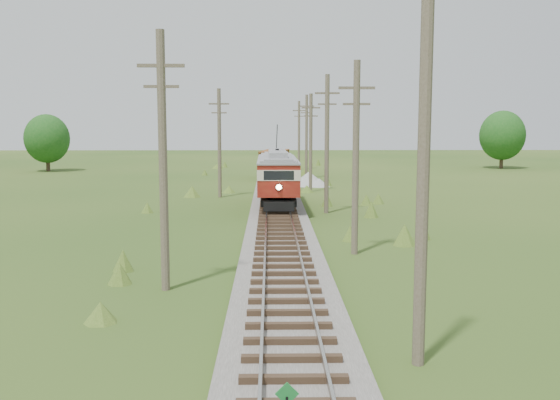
{
  "coord_description": "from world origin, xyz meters",
  "views": [
    {
      "loc": [
        -0.51,
        -9.56,
        5.84
      ],
      "look_at": [
        0.0,
        21.68,
        2.01
      ],
      "focal_mm": 40.0,
      "sensor_mm": 36.0,
      "label": 1
    }
  ],
  "objects": [
    {
      "name": "railbed_main",
      "position": [
        0.0,
        34.0,
        0.19
      ],
      "size": [
        3.6,
        96.0,
        0.57
      ],
      "color": "#605B54",
      "rests_on": "ground"
    },
    {
      "name": "streetcar",
      "position": [
        0.0,
        33.39,
        2.48
      ],
      "size": [
        2.73,
        11.52,
        5.24
      ],
      "rotation": [
        0.0,
        0.0,
        0.01
      ],
      "color": "black",
      "rests_on": "ground"
    },
    {
      "name": "gondola",
      "position": [
        0.0,
        57.49,
        1.89
      ],
      "size": [
        3.45,
        7.67,
        2.46
      ],
      "rotation": [
        0.0,
        0.0,
        -0.14
      ],
      "color": "black",
      "rests_on": "ground"
    },
    {
      "name": "gravel_pile",
      "position": [
        3.33,
        49.16,
        0.62
      ],
      "size": [
        3.67,
        3.9,
        1.34
      ],
      "color": "gray",
      "rests_on": "ground"
    },
    {
      "name": "utility_pole_r_1",
      "position": [
        3.1,
        5.0,
        4.4
      ],
      "size": [
        0.3,
        0.3,
        8.8
      ],
      "color": "brown",
      "rests_on": "ground"
    },
    {
      "name": "utility_pole_r_2",
      "position": [
        3.3,
        18.0,
        4.42
      ],
      "size": [
        1.6,
        0.3,
        8.6
      ],
      "color": "brown",
      "rests_on": "ground"
    },
    {
      "name": "utility_pole_r_3",
      "position": [
        3.2,
        31.0,
        4.63
      ],
      "size": [
        1.6,
        0.3,
        9.0
      ],
      "color": "brown",
      "rests_on": "ground"
    },
    {
      "name": "utility_pole_r_4",
      "position": [
        3.0,
        44.0,
        4.32
      ],
      "size": [
        1.6,
        0.3,
        8.4
      ],
      "color": "brown",
      "rests_on": "ground"
    },
    {
      "name": "utility_pole_r_5",
      "position": [
        3.4,
        57.0,
        4.58
      ],
      "size": [
        1.6,
        0.3,
        8.9
      ],
      "color": "brown",
      "rests_on": "ground"
    },
    {
      "name": "utility_pole_r_6",
      "position": [
        3.2,
        70.0,
        4.47
      ],
      "size": [
        1.6,
        0.3,
        8.7
      ],
      "color": "brown",
      "rests_on": "ground"
    },
    {
      "name": "utility_pole_l_a",
      "position": [
        -4.2,
        12.0,
        4.63
      ],
      "size": [
        1.6,
        0.3,
        9.0
      ],
      "color": "brown",
      "rests_on": "ground"
    },
    {
      "name": "utility_pole_l_b",
      "position": [
        -4.5,
        40.0,
        4.42
      ],
      "size": [
        1.6,
        0.3,
        8.6
      ],
      "color": "brown",
      "rests_on": "ground"
    },
    {
      "name": "tree_mid_a",
      "position": [
        -28.0,
        68.0,
        4.02
      ],
      "size": [
        5.46,
        5.46,
        7.03
      ],
      "color": "#38281C",
      "rests_on": "ground"
    },
    {
      "name": "tree_mid_b",
      "position": [
        30.0,
        72.0,
        4.33
      ],
      "size": [
        5.88,
        5.88,
        7.57
      ],
      "color": "#38281C",
      "rests_on": "ground"
    }
  ]
}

